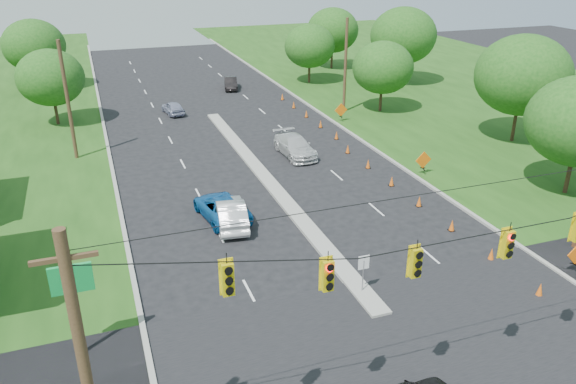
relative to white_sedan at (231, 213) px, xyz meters
name	(u,v)px	position (x,y,z in m)	size (l,w,h in m)	color
ground	(433,377)	(4.06, -15.04, -0.77)	(160.00, 160.00, 0.00)	black
cross_street	(433,377)	(4.06, -15.04, -0.77)	(160.00, 14.00, 0.02)	black
curb_left	(109,155)	(-6.04, 14.96, -0.77)	(0.25, 110.00, 0.16)	gray
curb_right	(343,129)	(14.16, 14.96, -0.77)	(0.25, 110.00, 0.16)	gray
median	(266,179)	(4.06, 5.96, -0.77)	(1.00, 34.00, 0.18)	gray
median_sign	(364,267)	(4.06, -9.04, 0.69)	(0.55, 0.06, 2.05)	gray
signal_span	(464,281)	(4.01, -16.04, 4.20)	(25.60, 0.32, 9.00)	#422D1C
utility_pole_far_left	(68,101)	(-8.44, 14.96, 3.73)	(0.28, 0.28, 9.00)	#422D1C
utility_pole_far_right	(345,66)	(16.56, 19.96, 3.73)	(0.28, 0.28, 9.00)	#422D1C
cone_0	(540,290)	(11.81, -12.04, -0.42)	(0.32, 0.32, 0.70)	#E25D13
cone_1	(491,254)	(11.81, -8.54, -0.42)	(0.32, 0.32, 0.70)	#E25D13
cone_2	(452,225)	(11.81, -5.04, -0.42)	(0.32, 0.32, 0.70)	#E25D13
cone_3	(419,201)	(11.81, -1.54, -0.42)	(0.32, 0.32, 0.70)	#E25D13
cone_4	(392,181)	(11.81, 1.96, -0.42)	(0.32, 0.32, 0.70)	#E25D13
cone_5	(368,164)	(11.81, 5.46, -0.42)	(0.32, 0.32, 0.70)	#E25D13
cone_6	(348,149)	(11.81, 8.96, -0.42)	(0.32, 0.32, 0.70)	#E25D13
cone_7	(337,135)	(12.41, 12.46, -0.42)	(0.32, 0.32, 0.70)	#E25D13
cone_8	(321,124)	(12.41, 15.96, -0.42)	(0.32, 0.32, 0.70)	#E25D13
cone_9	(306,114)	(12.41, 19.46, -0.42)	(0.32, 0.32, 0.70)	#E25D13
cone_10	(294,105)	(12.41, 22.96, -0.42)	(0.32, 0.32, 0.70)	#E25D13
cone_11	(282,97)	(12.41, 26.46, -0.42)	(0.32, 0.32, 0.70)	#E25D13
work_sign_1	(423,161)	(14.86, 2.96, 0.32)	(1.27, 0.58, 1.37)	black
work_sign_2	(341,111)	(14.86, 16.96, 0.32)	(1.27, 0.58, 1.37)	black
tree_5	(50,78)	(-9.94, 24.96, 3.57)	(5.88, 5.88, 6.86)	black
tree_6	(34,46)	(-11.94, 39.96, 4.19)	(6.72, 6.72, 7.84)	black
tree_8	(523,75)	(26.06, 6.96, 4.81)	(7.56, 7.56, 8.82)	black
tree_9	(383,68)	(20.06, 18.96, 3.57)	(5.88, 5.88, 6.86)	black
tree_10	(403,36)	(28.06, 28.96, 4.81)	(7.56, 7.56, 8.82)	black
tree_11	(333,30)	(24.06, 39.96, 4.19)	(6.72, 6.72, 7.84)	black
tree_12	(310,46)	(18.06, 32.96, 3.57)	(5.88, 5.88, 6.86)	black
white_sedan	(231,213)	(0.00, 0.00, 0.00)	(1.63, 4.68, 1.54)	silver
blue_pickup	(221,207)	(-0.31, 1.09, -0.08)	(2.29, 4.97, 1.38)	#11599F
silver_car_far	(295,146)	(7.70, 9.92, -0.01)	(2.14, 5.26, 1.53)	#BEBEBF
silver_car_oncoming	(173,108)	(0.60, 24.91, -0.14)	(1.48, 3.69, 1.26)	#878BA7
dark_car_receding	(231,83)	(8.48, 33.13, -0.11)	(1.40, 4.02, 1.32)	black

